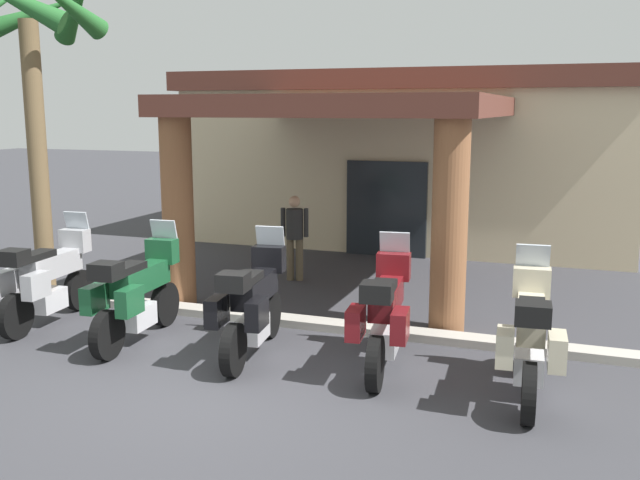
# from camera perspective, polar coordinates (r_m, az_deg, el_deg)

# --- Properties ---
(ground_plane) EXTENTS (80.00, 80.00, 0.00)m
(ground_plane) POSITION_cam_1_polar(r_m,az_deg,el_deg) (8.72, -9.00, -11.37)
(ground_plane) COLOR #38383D
(motel_building) EXTENTS (10.79, 12.66, 4.08)m
(motel_building) POSITION_cam_1_polar(r_m,az_deg,el_deg) (18.85, 7.88, 6.92)
(motel_building) COLOR beige
(motel_building) RESTS_ON ground_plane
(motorcycle_silver) EXTENTS (0.74, 2.21, 1.61)m
(motorcycle_silver) POSITION_cam_1_polar(r_m,az_deg,el_deg) (11.51, -21.00, -2.93)
(motorcycle_silver) COLOR black
(motorcycle_silver) RESTS_ON ground_plane
(motorcycle_green) EXTENTS (0.73, 2.21, 1.61)m
(motorcycle_green) POSITION_cam_1_polar(r_m,az_deg,el_deg) (10.25, -14.48, -4.15)
(motorcycle_green) COLOR black
(motorcycle_green) RESTS_ON ground_plane
(motorcycle_black) EXTENTS (0.79, 2.21, 1.61)m
(motorcycle_black) POSITION_cam_1_polar(r_m,az_deg,el_deg) (9.42, -5.45, -5.14)
(motorcycle_black) COLOR black
(motorcycle_black) RESTS_ON ground_plane
(motorcycle_maroon) EXTENTS (0.78, 2.21, 1.61)m
(motorcycle_maroon) POSITION_cam_1_polar(r_m,az_deg,el_deg) (8.94, 5.19, -5.99)
(motorcycle_maroon) COLOR black
(motorcycle_maroon) RESTS_ON ground_plane
(motorcycle_cream) EXTENTS (0.73, 2.21, 1.61)m
(motorcycle_cream) POSITION_cam_1_polar(r_m,az_deg,el_deg) (8.41, 16.42, -7.46)
(motorcycle_cream) COLOR black
(motorcycle_cream) RESTS_ON ground_plane
(pedestrian) EXTENTS (0.52, 0.32, 1.62)m
(pedestrian) POSITION_cam_1_polar(r_m,az_deg,el_deg) (13.47, -2.04, 0.64)
(pedestrian) COLOR brown
(pedestrian) RESTS_ON ground_plane
(palm_tree_roadside) EXTENTS (2.41, 2.55, 5.54)m
(palm_tree_roadside) POSITION_cam_1_polar(r_m,az_deg,el_deg) (12.90, -22.22, 13.98)
(palm_tree_roadside) COLOR brown
(palm_tree_roadside) RESTS_ON ground_plane
(curb_strip) EXTENTS (10.80, 0.36, 0.12)m
(curb_strip) POSITION_cam_1_polar(r_m,az_deg,el_deg) (10.86, -2.09, -6.50)
(curb_strip) COLOR #ADA89E
(curb_strip) RESTS_ON ground_plane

